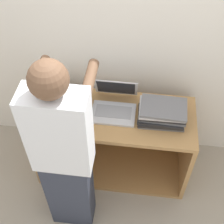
# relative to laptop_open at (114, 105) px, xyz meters

# --- Properties ---
(ground_plane) EXTENTS (12.00, 12.00, 0.00)m
(ground_plane) POSITION_rel_laptop_open_xyz_m (0.00, -0.34, -0.82)
(ground_plane) COLOR #9E9384
(wall_back) EXTENTS (8.00, 0.05, 2.40)m
(wall_back) POSITION_rel_laptop_open_xyz_m (0.00, 0.33, 0.38)
(wall_back) COLOR silver
(wall_back) RESTS_ON ground_plane
(cart) EXTENTS (1.35, 0.57, 0.77)m
(cart) POSITION_rel_laptop_open_xyz_m (0.00, 0.01, -0.43)
(cart) COLOR #A87A47
(cart) RESTS_ON ground_plane
(laptop_open) EXTENTS (0.36, 0.36, 0.24)m
(laptop_open) POSITION_rel_laptop_open_xyz_m (0.00, 0.00, 0.00)
(laptop_open) COLOR #B7B7BC
(laptop_open) RESTS_ON cart
(laptop_stack_left) EXTENTS (0.38, 0.27, 0.14)m
(laptop_stack_left) POSITION_rel_laptop_open_xyz_m (-0.39, -0.06, 0.02)
(laptop_stack_left) COLOR #B7B7BC
(laptop_stack_left) RESTS_ON cart
(laptop_stack_right) EXTENTS (0.38, 0.27, 0.14)m
(laptop_stack_right) POSITION_rel_laptop_open_xyz_m (0.39, -0.06, 0.02)
(laptop_stack_right) COLOR slate
(laptop_stack_right) RESTS_ON cart
(person) EXTENTS (0.40, 0.53, 1.70)m
(person) POSITION_rel_laptop_open_xyz_m (-0.27, -0.59, 0.04)
(person) COLOR #2D3342
(person) RESTS_ON ground_plane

